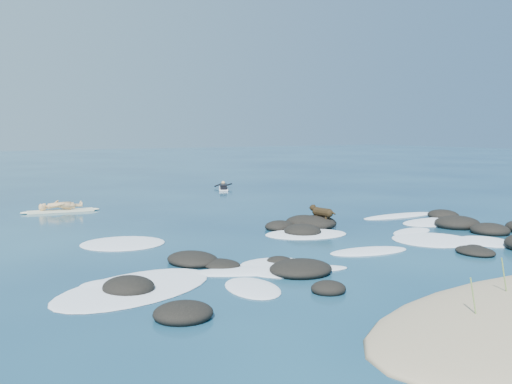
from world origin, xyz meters
TOP-DOWN VIEW (x-y plane):
  - ground at (0.00, 0.00)m, footprint 160.00×160.00m
  - reef_rocks at (1.99, -1.82)m, footprint 14.27×7.80m
  - breaking_foam at (-0.39, -1.38)m, footprint 15.34×8.00m
  - standing_surfer_rig at (-4.37, 9.00)m, footprint 2.90×0.85m
  - paddling_surfer_rig at (4.93, 12.97)m, footprint 1.47×2.08m
  - dog at (1.86, 1.01)m, footprint 0.41×1.15m

SIDE VIEW (x-z plane):
  - ground at x=0.00m, z-range 0.00..0.00m
  - breaking_foam at x=-0.39m, z-range -0.05..0.07m
  - reef_rocks at x=1.99m, z-range -0.17..0.39m
  - paddling_surfer_rig at x=4.93m, z-range -0.06..0.32m
  - dog at x=1.86m, z-range 0.12..0.85m
  - standing_surfer_rig at x=-4.37m, z-range -0.17..1.47m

